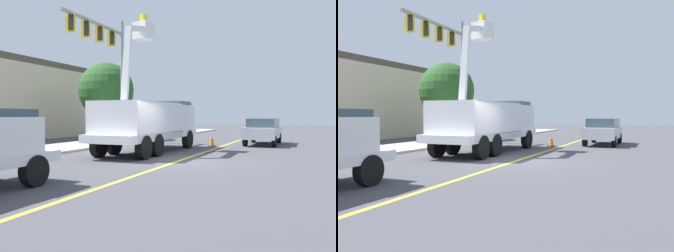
# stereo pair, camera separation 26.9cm
# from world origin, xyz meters

# --- Properties ---
(ground) EXTENTS (120.00, 120.00, 0.00)m
(ground) POSITION_xyz_m (0.00, 0.00, 0.00)
(ground) COLOR #47474C
(sidewalk_far_side) EXTENTS (59.82, 12.98, 0.12)m
(sidewalk_far_side) POSITION_xyz_m (-1.26, 7.92, 0.06)
(sidewalk_far_side) COLOR #B2ADA3
(sidewalk_far_side) RESTS_ON ground
(lane_centre_stripe) EXTENTS (49.40, 8.02, 0.01)m
(lane_centre_stripe) POSITION_xyz_m (0.00, 0.00, 0.00)
(lane_centre_stripe) COLOR yellow
(lane_centre_stripe) RESTS_ON ground
(utility_bucket_truck) EXTENTS (8.49, 3.76, 7.36)m
(utility_bucket_truck) POSITION_xyz_m (2.37, 3.08, 1.62)
(utility_bucket_truck) COLOR white
(utility_bucket_truck) RESTS_ON ground
(passing_minivan) EXTENTS (5.04, 2.63, 1.69)m
(passing_minivan) POSITION_xyz_m (9.98, -0.60, 0.97)
(passing_minivan) COLOR silver
(passing_minivan) RESTS_ON ground
(traffic_cone_mid_front) EXTENTS (0.40, 0.40, 0.78)m
(traffic_cone_mid_front) POSITION_xyz_m (7.04, 1.69, 0.39)
(traffic_cone_mid_front) COLOR black
(traffic_cone_mid_front) RESTS_ON ground
(traffic_signal_mast) EXTENTS (6.27, 1.27, 8.30)m
(traffic_signal_mast) POSITION_xyz_m (4.35, 7.78, 5.92)
(traffic_signal_mast) COLOR gray
(traffic_signal_mast) RESTS_ON ground
(street_tree_right) EXTENTS (4.34, 4.34, 6.02)m
(street_tree_right) POSITION_xyz_m (8.39, 11.33, 3.84)
(street_tree_right) COLOR brown
(street_tree_right) RESTS_ON ground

